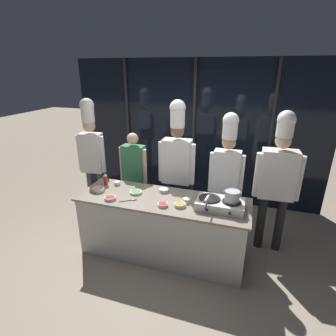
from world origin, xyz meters
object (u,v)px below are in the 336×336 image
(chef_head, at_px, (91,148))
(chef_line, at_px, (227,168))
(prep_bowl_scallions, at_px, (136,192))
(frying_pan, at_px, (210,197))
(prep_bowl_bell_pepper, at_px, (163,204))
(prep_bowl_garlic, at_px, (117,183))
(prep_bowl_shrimp, at_px, (98,189))
(prep_bowl_carrots, at_px, (180,205))
(serving_spoon_slotted, at_px, (131,200))
(squeeze_bottle_chili, at_px, (106,179))
(person_guest, at_px, (134,170))
(chef_sous, at_px, (177,159))
(prep_bowl_chili_flakes, at_px, (110,198))
(prep_bowl_onion, at_px, (164,190))
(prep_bowl_noodles, at_px, (187,200))
(stock_pot, at_px, (232,196))
(portable_stove, at_px, (220,204))
(chef_pastry, at_px, (278,174))

(chef_head, xyz_separation_m, chef_line, (2.26, -0.08, -0.07))
(prep_bowl_scallions, distance_m, chef_head, 1.32)
(chef_line, bearing_deg, frying_pan, 79.42)
(prep_bowl_bell_pepper, relative_size, prep_bowl_garlic, 1.44)
(prep_bowl_shrimp, bearing_deg, chef_line, 21.33)
(prep_bowl_bell_pepper, bearing_deg, prep_bowl_garlic, 154.74)
(frying_pan, relative_size, chef_line, 0.24)
(prep_bowl_garlic, bearing_deg, prep_bowl_shrimp, -117.28)
(prep_bowl_carrots, distance_m, chef_head, 1.98)
(prep_bowl_bell_pepper, xyz_separation_m, serving_spoon_slotted, (-0.45, 0.02, -0.02))
(chef_line, bearing_deg, squeeze_bottle_chili, 15.44)
(person_guest, bearing_deg, chef_sous, -179.14)
(prep_bowl_scallions, bearing_deg, prep_bowl_bell_pepper, -25.61)
(frying_pan, height_order, prep_bowl_chili_flakes, frying_pan)
(prep_bowl_garlic, bearing_deg, chef_head, 146.52)
(prep_bowl_onion, xyz_separation_m, chef_sous, (0.06, 0.45, 0.32))
(prep_bowl_noodles, height_order, chef_line, chef_line)
(squeeze_bottle_chili, xyz_separation_m, chef_head, (-0.55, 0.52, 0.29))
(prep_bowl_scallions, xyz_separation_m, prep_bowl_carrots, (0.68, -0.17, 0.00))
(person_guest, bearing_deg, prep_bowl_chili_flakes, 95.34)
(stock_pot, relative_size, squeeze_bottle_chili, 1.12)
(prep_bowl_onion, distance_m, chef_line, 0.94)
(prep_bowl_scallions, height_order, prep_bowl_bell_pepper, prep_bowl_bell_pepper)
(stock_pot, bearing_deg, portable_stove, -179.92)
(prep_bowl_noodles, xyz_separation_m, serving_spoon_slotted, (-0.71, -0.17, -0.02))
(prep_bowl_onion, relative_size, chef_line, 0.07)
(person_guest, bearing_deg, portable_stove, 156.31)
(stock_pot, xyz_separation_m, prep_bowl_bell_pepper, (-0.83, -0.16, -0.17))
(portable_stove, bearing_deg, prep_bowl_shrimp, -178.77)
(chef_sous, bearing_deg, squeeze_bottle_chili, 26.20)
(prep_bowl_noodles, height_order, chef_pastry, chef_pastry)
(prep_bowl_noodles, bearing_deg, portable_stove, -4.06)
(portable_stove, height_order, prep_bowl_shrimp, portable_stove)
(squeeze_bottle_chili, bearing_deg, chef_head, 136.40)
(chef_line, bearing_deg, prep_bowl_shrimp, 22.39)
(prep_bowl_chili_flakes, bearing_deg, serving_spoon_slotted, 12.16)
(chef_head, relative_size, chef_pastry, 1.02)
(prep_bowl_noodles, relative_size, prep_bowl_onion, 0.76)
(portable_stove, bearing_deg, squeeze_bottle_chili, 173.73)
(prep_bowl_noodles, bearing_deg, prep_bowl_garlic, 169.29)
(prep_bowl_chili_flakes, bearing_deg, chef_head, 132.59)
(portable_stove, bearing_deg, prep_bowl_noodles, 175.94)
(prep_bowl_chili_flakes, height_order, chef_pastry, chef_pastry)
(frying_pan, height_order, chef_pastry, chef_pastry)
(squeeze_bottle_chili, height_order, chef_line, chef_line)
(prep_bowl_chili_flakes, bearing_deg, squeeze_bottle_chili, 126.71)
(prep_bowl_chili_flakes, bearing_deg, prep_bowl_bell_pepper, 3.27)
(prep_bowl_carrots, distance_m, chef_sous, 0.90)
(prep_bowl_garlic, distance_m, serving_spoon_slotted, 0.57)
(stock_pot, bearing_deg, prep_bowl_bell_pepper, -168.96)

